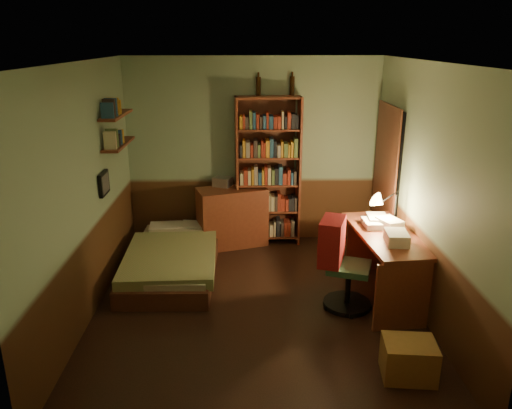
{
  "coord_description": "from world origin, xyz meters",
  "views": [
    {
      "loc": [
        -0.12,
        -4.88,
        2.8
      ],
      "look_at": [
        0.0,
        0.25,
        1.1
      ],
      "focal_mm": 35.0,
      "sensor_mm": 36.0,
      "label": 1
    }
  ],
  "objects_px": {
    "cardboard_box_a": "(409,359)",
    "mini_stereo": "(223,182)",
    "bed": "(172,251)",
    "bookshelf": "(268,172)",
    "office_chair": "(350,262)",
    "desk_lamp": "(396,202)",
    "desk": "(384,265)",
    "cardboard_box_b": "(407,357)",
    "dresser": "(232,217)"
  },
  "relations": [
    {
      "from": "cardboard_box_a",
      "to": "mini_stereo",
      "type": "bearing_deg",
      "value": 118.88
    },
    {
      "from": "mini_stereo",
      "to": "bed",
      "type": "bearing_deg",
      "value": -96.28
    },
    {
      "from": "bookshelf",
      "to": "office_chair",
      "type": "distance_m",
      "value": 2.1
    },
    {
      "from": "desk_lamp",
      "to": "cardboard_box_a",
      "type": "height_order",
      "value": "desk_lamp"
    },
    {
      "from": "desk",
      "to": "mini_stereo",
      "type": "bearing_deg",
      "value": 132.41
    },
    {
      "from": "cardboard_box_b",
      "to": "mini_stereo",
      "type": "bearing_deg",
      "value": 120.04
    },
    {
      "from": "bookshelf",
      "to": "office_chair",
      "type": "xyz_separation_m",
      "value": [
        0.8,
        -1.88,
        -0.51
      ]
    },
    {
      "from": "dresser",
      "to": "desk_lamp",
      "type": "xyz_separation_m",
      "value": [
        1.91,
        -1.27,
        0.62
      ]
    },
    {
      "from": "mini_stereo",
      "to": "cardboard_box_b",
      "type": "bearing_deg",
      "value": -35.37
    },
    {
      "from": "dresser",
      "to": "office_chair",
      "type": "bearing_deg",
      "value": -71.79
    },
    {
      "from": "desk_lamp",
      "to": "cardboard_box_b",
      "type": "relative_size",
      "value": 1.72
    },
    {
      "from": "bed",
      "to": "cardboard_box_b",
      "type": "xyz_separation_m",
      "value": [
        2.35,
        -2.01,
        -0.18
      ]
    },
    {
      "from": "cardboard_box_a",
      "to": "cardboard_box_b",
      "type": "relative_size",
      "value": 1.43
    },
    {
      "from": "dresser",
      "to": "desk_lamp",
      "type": "relative_size",
      "value": 1.76
    },
    {
      "from": "mini_stereo",
      "to": "desk",
      "type": "height_order",
      "value": "mini_stereo"
    },
    {
      "from": "bed",
      "to": "mini_stereo",
      "type": "relative_size",
      "value": 8.0
    },
    {
      "from": "bed",
      "to": "dresser",
      "type": "bearing_deg",
      "value": 51.35
    },
    {
      "from": "mini_stereo",
      "to": "cardboard_box_a",
      "type": "bearing_deg",
      "value": -36.54
    },
    {
      "from": "office_chair",
      "to": "cardboard_box_b",
      "type": "height_order",
      "value": "office_chair"
    },
    {
      "from": "bookshelf",
      "to": "cardboard_box_b",
      "type": "height_order",
      "value": "bookshelf"
    },
    {
      "from": "bookshelf",
      "to": "desk",
      "type": "height_order",
      "value": "bookshelf"
    },
    {
      "from": "desk_lamp",
      "to": "cardboard_box_a",
      "type": "relative_size",
      "value": 1.2
    },
    {
      "from": "dresser",
      "to": "cardboard_box_b",
      "type": "relative_size",
      "value": 3.02
    },
    {
      "from": "bookshelf",
      "to": "desk_lamp",
      "type": "bearing_deg",
      "value": -48.8
    },
    {
      "from": "cardboard_box_a",
      "to": "cardboard_box_b",
      "type": "xyz_separation_m",
      "value": [
        0.02,
        0.11,
        -0.06
      ]
    },
    {
      "from": "mini_stereo",
      "to": "cardboard_box_b",
      "type": "xyz_separation_m",
      "value": [
        1.75,
        -3.02,
        -0.79
      ]
    },
    {
      "from": "dresser",
      "to": "mini_stereo",
      "type": "height_order",
      "value": "mini_stereo"
    },
    {
      "from": "desk_lamp",
      "to": "cardboard_box_a",
      "type": "xyz_separation_m",
      "value": [
        -0.31,
        -1.72,
        -0.87
      ]
    },
    {
      "from": "desk_lamp",
      "to": "desk",
      "type": "bearing_deg",
      "value": -101.06
    },
    {
      "from": "dresser",
      "to": "desk",
      "type": "xyz_separation_m",
      "value": [
        1.74,
        -1.56,
        -0.03
      ]
    },
    {
      "from": "bed",
      "to": "mini_stereo",
      "type": "distance_m",
      "value": 1.32
    },
    {
      "from": "desk_lamp",
      "to": "mini_stereo",
      "type": "bearing_deg",
      "value": 164.16
    },
    {
      "from": "bed",
      "to": "bookshelf",
      "type": "bearing_deg",
      "value": 39.02
    },
    {
      "from": "desk_lamp",
      "to": "cardboard_box_a",
      "type": "distance_m",
      "value": 1.96
    },
    {
      "from": "dresser",
      "to": "cardboard_box_b",
      "type": "distance_m",
      "value": 3.33
    },
    {
      "from": "dresser",
      "to": "bookshelf",
      "type": "distance_m",
      "value": 0.81
    },
    {
      "from": "desk",
      "to": "office_chair",
      "type": "height_order",
      "value": "office_chair"
    },
    {
      "from": "bed",
      "to": "cardboard_box_a",
      "type": "relative_size",
      "value": 4.34
    },
    {
      "from": "mini_stereo",
      "to": "cardboard_box_b",
      "type": "relative_size",
      "value": 0.78
    },
    {
      "from": "mini_stereo",
      "to": "desk",
      "type": "bearing_deg",
      "value": -17.41
    },
    {
      "from": "bed",
      "to": "desk_lamp",
      "type": "xyz_separation_m",
      "value": [
        2.64,
        -0.39,
        0.75
      ]
    },
    {
      "from": "bed",
      "to": "desk",
      "type": "height_order",
      "value": "desk"
    },
    {
      "from": "dresser",
      "to": "desk_lamp",
      "type": "height_order",
      "value": "desk_lamp"
    },
    {
      "from": "desk",
      "to": "cardboard_box_b",
      "type": "relative_size",
      "value": 4.64
    },
    {
      "from": "cardboard_box_b",
      "to": "desk",
      "type": "bearing_deg",
      "value": 84.54
    },
    {
      "from": "bed",
      "to": "desk_lamp",
      "type": "relative_size",
      "value": 3.62
    },
    {
      "from": "dresser",
      "to": "cardboard_box_a",
      "type": "bearing_deg",
      "value": -79.78
    },
    {
      "from": "bed",
      "to": "office_chair",
      "type": "xyz_separation_m",
      "value": [
        2.03,
        -0.91,
        0.25
      ]
    },
    {
      "from": "bookshelf",
      "to": "office_chair",
      "type": "height_order",
      "value": "bookshelf"
    },
    {
      "from": "dresser",
      "to": "bed",
      "type": "bearing_deg",
      "value": -147.42
    }
  ]
}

